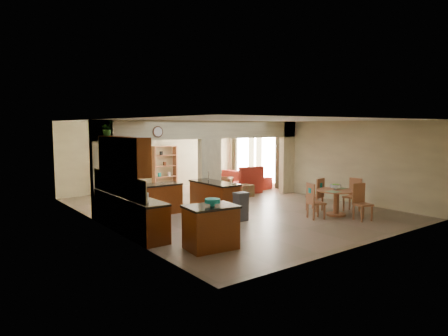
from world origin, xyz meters
TOP-DOWN VIEW (x-y plane):
  - floor at (0.00, 0.00)m, footprint 10.00×10.00m
  - ceiling at (0.00, 0.00)m, footprint 10.00×10.00m
  - wall_back at (0.00, 5.00)m, footprint 8.00×0.00m
  - wall_front at (0.00, -5.00)m, footprint 8.00×0.00m
  - wall_left at (-4.00, 0.00)m, footprint 0.00×10.00m
  - wall_right at (4.00, 0.00)m, footprint 0.00×10.00m
  - partition_left_pier at (-3.70, 1.00)m, footprint 0.60×0.25m
  - partition_center_pier at (0.00, 1.00)m, footprint 0.80×0.25m
  - partition_right_pier at (3.70, 1.00)m, footprint 0.60×0.25m
  - partition_header at (0.00, 1.00)m, footprint 8.00×0.25m
  - kitchen_counter at (-3.26, -0.25)m, footprint 2.52×3.29m
  - upper_cabinets at (-3.82, -0.80)m, footprint 0.35×2.40m
  - peninsula at (-0.60, -0.11)m, footprint 0.70×1.85m
  - wall_clock at (-2.00, 0.85)m, footprint 0.34×0.03m
  - rug at (1.20, 2.10)m, footprint 1.60×1.30m
  - fireplace at (-1.60, 4.83)m, footprint 1.60×0.35m
  - shelving_unit at (0.35, 4.82)m, footprint 1.00×0.32m
  - window_a at (3.97, 2.30)m, footprint 0.02×0.90m
  - window_b at (3.97, 4.00)m, footprint 0.02×0.90m
  - glazed_door at (3.97, 3.15)m, footprint 0.02×0.70m
  - drape_a_left at (3.93, 1.70)m, footprint 0.10×0.28m
  - drape_a_right at (3.93, 2.90)m, footprint 0.10×0.28m
  - drape_b_left at (3.93, 3.40)m, footprint 0.10×0.28m
  - drape_b_right at (3.93, 4.60)m, footprint 0.10×0.28m
  - ceiling_fan at (1.50, 3.00)m, footprint 1.00×1.00m
  - kitchen_island at (-2.87, -3.17)m, footprint 1.16×0.88m
  - teal_bowl at (-2.87, -3.23)m, footprint 0.33×0.33m
  - trash_can at (-0.74, -1.58)m, footprint 0.35×0.29m
  - dining_table at (1.92, -2.76)m, footprint 1.12×1.12m
  - fruit_bowl at (1.95, -2.70)m, footprint 0.32×0.32m
  - sofa at (3.30, 3.14)m, footprint 2.51×1.12m
  - chaise at (2.42, 1.98)m, footprint 1.15×0.99m
  - armchair at (1.31, 2.05)m, footprint 1.06×1.06m
  - ottoman at (1.78, 1.37)m, footprint 0.62×0.62m
  - plant at (-3.82, 0.18)m, footprint 0.41×0.38m
  - chair_north at (1.95, -2.02)m, footprint 0.48×0.48m
  - chair_east at (2.85, -2.69)m, footprint 0.45×0.45m
  - chair_south at (2.01, -3.52)m, footprint 0.51×0.51m
  - chair_west at (1.04, -2.65)m, footprint 0.53×0.53m

SIDE VIEW (x-z plane):
  - floor at x=0.00m, z-range 0.00..0.00m
  - rug at x=1.20m, z-range 0.00..0.01m
  - chaise at x=2.42m, z-range 0.00..0.42m
  - ottoman at x=1.78m, z-range 0.00..0.44m
  - armchair at x=1.31m, z-range 0.00..0.69m
  - sofa at x=3.30m, z-range 0.00..0.71m
  - trash_can at x=-0.74m, z-range 0.00..0.73m
  - peninsula at x=-0.60m, z-range 0.00..0.91m
  - kitchen_counter at x=-3.26m, z-range -0.27..1.20m
  - kitchen_island at x=-2.87m, z-range 0.00..0.94m
  - dining_table at x=1.92m, z-range 0.13..0.89m
  - chair_north at x=1.95m, z-range 0.04..1.07m
  - chair_east at x=2.85m, z-range 0.04..1.07m
  - chair_south at x=2.01m, z-range 0.04..1.07m
  - chair_west at x=1.04m, z-range 0.04..1.07m
  - fireplace at x=-1.60m, z-range 0.01..1.21m
  - fruit_bowl at x=1.95m, z-range 0.76..0.93m
  - shelving_unit at x=0.35m, z-range 0.00..1.80m
  - teal_bowl at x=-2.87m, z-range 0.94..1.10m
  - glazed_door at x=3.97m, z-range 0.00..2.10m
  - partition_center_pier at x=0.00m, z-range 0.00..2.20m
  - drape_a_left at x=3.93m, z-range 0.05..2.35m
  - drape_a_right at x=3.93m, z-range 0.05..2.35m
  - drape_b_left at x=3.93m, z-range 0.05..2.35m
  - drape_b_right at x=3.93m, z-range 0.05..2.35m
  - window_a at x=3.97m, z-range 0.25..2.15m
  - window_b at x=3.97m, z-range 0.25..2.15m
  - partition_left_pier at x=-3.70m, z-range 0.00..2.80m
  - partition_right_pier at x=3.70m, z-range 0.00..2.80m
  - wall_back at x=0.00m, z-range -2.60..5.40m
  - wall_front at x=0.00m, z-range -2.60..5.40m
  - wall_left at x=-4.00m, z-range -3.60..6.40m
  - wall_right at x=4.00m, z-range -3.60..6.40m
  - upper_cabinets at x=-3.82m, z-range 1.47..2.37m
  - wall_clock at x=-2.00m, z-range 2.28..2.62m
  - partition_header at x=0.00m, z-range 2.20..2.80m
  - ceiling_fan at x=1.50m, z-range 2.51..2.61m
  - plant at x=-3.82m, z-range 2.37..2.76m
  - ceiling at x=0.00m, z-range 2.80..2.80m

